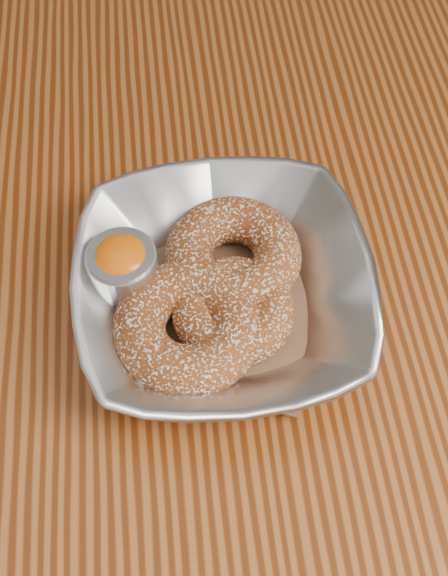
{
  "coord_description": "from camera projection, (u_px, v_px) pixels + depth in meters",
  "views": [
    {
      "loc": [
        -0.0,
        -0.29,
        1.19
      ],
      "look_at": [
        0.03,
        -0.04,
        0.78
      ],
      "focal_mm": 42.0,
      "sensor_mm": 36.0,
      "label": 1
    }
  ],
  "objects": [
    {
      "name": "ground_plane",
      "position": [
        207.0,
        499.0,
        1.17
      ],
      "size": [
        4.0,
        4.0,
        0.0
      ],
      "primitive_type": "plane",
      "color": "#565659",
      "rests_on": "ground"
    },
    {
      "name": "table",
      "position": [
        191.0,
        324.0,
        0.61
      ],
      "size": [
        1.2,
        0.8,
        0.75
      ],
      "color": "brown",
      "rests_on": "ground_plane"
    },
    {
      "name": "serving_bowl",
      "position": [
        224.0,
        291.0,
        0.48
      ],
      "size": [
        0.21,
        0.21,
        0.05
      ],
      "primitive_type": "imported",
      "color": "#B9BBC0",
      "rests_on": "table"
    },
    {
      "name": "parchment",
      "position": [
        224.0,
        303.0,
        0.5
      ],
      "size": [
        0.19,
        0.19,
        0.0
      ],
      "primitive_type": "cube",
      "rotation": [
        0.0,
        0.0,
        1.18
      ],
      "color": "brown",
      "rests_on": "table"
    },
    {
      "name": "donut_back",
      "position": [
        233.0,
        255.0,
        0.5
      ],
      "size": [
        0.13,
        0.13,
        0.04
      ],
      "primitive_type": "torus",
      "rotation": [
        0.0,
        0.0,
        0.35
      ],
      "color": "brown",
      "rests_on": "parchment"
    },
    {
      "name": "donut_front",
      "position": [
        233.0,
        311.0,
        0.48
      ],
      "size": [
        0.11,
        0.11,
        0.03
      ],
      "primitive_type": "torus",
      "rotation": [
        0.0,
        0.0,
        0.38
      ],
      "color": "brown",
      "rests_on": "parchment"
    },
    {
      "name": "donut_extra",
      "position": [
        188.0,
        327.0,
        0.47
      ],
      "size": [
        0.14,
        0.14,
        0.04
      ],
      "primitive_type": "torus",
      "rotation": [
        0.0,
        0.0,
        -0.38
      ],
      "color": "brown",
      "rests_on": "parchment"
    },
    {
      "name": "ramekin",
      "position": [
        124.0,
        272.0,
        0.48
      ],
      "size": [
        0.05,
        0.05,
        0.06
      ],
      "color": "#B9BBC0",
      "rests_on": "table"
    }
  ]
}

